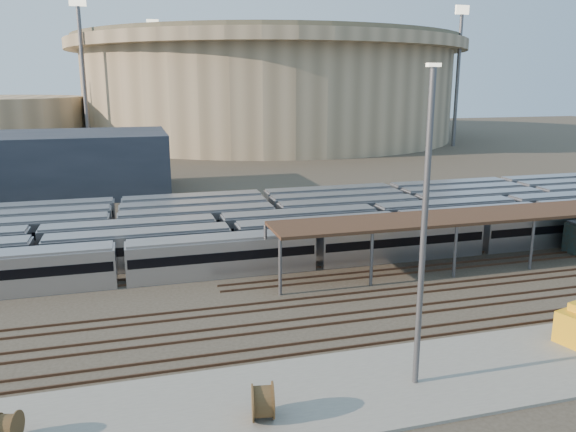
{
  "coord_description": "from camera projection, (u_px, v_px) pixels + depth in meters",
  "views": [
    {
      "loc": [
        -19.83,
        -43.28,
        18.22
      ],
      "look_at": [
        -4.28,
        12.0,
        4.38
      ],
      "focal_mm": 35.0,
      "sensor_mm": 36.0,
      "label": 1
    }
  ],
  "objects": [
    {
      "name": "service_building",
      "position": [
        35.0,
        165.0,
        91.08
      ],
      "size": [
        42.0,
        20.0,
        10.0
      ],
      "primitive_type": "cube",
      "color": "#1E232D",
      "rests_on": "ground"
    },
    {
      "name": "ground",
      "position": [
        371.0,
        291.0,
        49.99
      ],
      "size": [
        420.0,
        420.0,
        0.0
      ],
      "primitive_type": "plane",
      "color": "#383026",
      "rests_on": "ground"
    },
    {
      "name": "apron",
      "position": [
        395.0,
        383.0,
        34.61
      ],
      "size": [
        50.0,
        9.0,
        0.2
      ],
      "primitive_type": "cube",
      "color": "gray",
      "rests_on": "ground"
    },
    {
      "name": "floodlight_2",
      "position": [
        458.0,
        72.0,
        157.16
      ],
      "size": [
        4.0,
        1.0,
        38.4
      ],
      "color": "#555559",
      "rests_on": "ground"
    },
    {
      "name": "cable_reel_west",
      "position": [
        7.0,
        428.0,
        28.59
      ],
      "size": [
        1.32,
        1.81,
        1.63
      ],
      "primitive_type": "cylinder",
      "rotation": [
        0.0,
        1.57,
        -0.28
      ],
      "color": "#503C20",
      "rests_on": "apron"
    },
    {
      "name": "cable_reel_east",
      "position": [
        263.0,
        401.0,
        30.56
      ],
      "size": [
        1.46,
        2.2,
        2.04
      ],
      "primitive_type": "cylinder",
      "rotation": [
        0.0,
        1.57,
        -0.17
      ],
      "color": "#503C20",
      "rests_on": "apron"
    },
    {
      "name": "stadium",
      "position": [
        268.0,
        87.0,
        183.73
      ],
      "size": [
        124.0,
        124.0,
        32.5
      ],
      "color": "tan",
      "rests_on": "ground"
    },
    {
      "name": "empty_tracks",
      "position": [
        396.0,
        312.0,
        45.29
      ],
      "size": [
        170.0,
        9.62,
        0.18
      ],
      "color": "#4C3323",
      "rests_on": "ground"
    },
    {
      "name": "floodlight_3",
      "position": [
        155.0,
        74.0,
        192.26
      ],
      "size": [
        4.0,
        1.0,
        38.4
      ],
      "color": "#555559",
      "rests_on": "ground"
    },
    {
      "name": "floodlight_0",
      "position": [
        83.0,
        71.0,
        140.2
      ],
      "size": [
        4.0,
        1.0,
        38.4
      ],
      "color": "#555559",
      "rests_on": "ground"
    },
    {
      "name": "yard_light_pole",
      "position": [
        424.0,
        232.0,
        32.27
      ],
      "size": [
        0.82,
        0.36,
        18.97
      ],
      "color": "#555559",
      "rests_on": "apron"
    },
    {
      "name": "subway_trains",
      "position": [
        313.0,
        222.0,
        67.06
      ],
      "size": [
        124.02,
        23.9,
        3.6
      ],
      "color": "#ABABAF",
      "rests_on": "ground"
    },
    {
      "name": "inspection_shed",
      "position": [
        552.0,
        212.0,
        58.36
      ],
      "size": [
        60.3,
        6.0,
        5.3
      ],
      "color": "#555559",
      "rests_on": "ground"
    }
  ]
}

